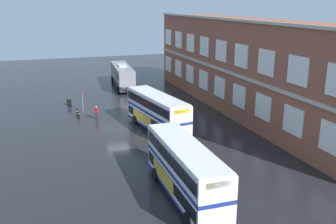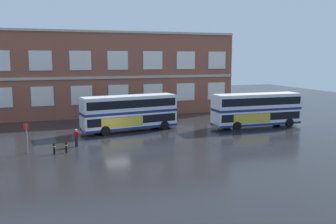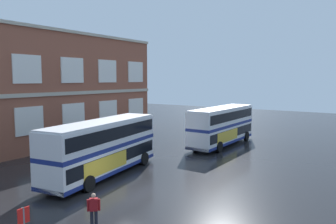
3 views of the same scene
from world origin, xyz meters
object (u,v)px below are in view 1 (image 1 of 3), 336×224
bus_stand_flag (82,99)px  station_litter_bin (69,102)px  double_decker_near (157,112)px  touring_coach (122,76)px  safety_bollard_west (77,113)px  double_decker_middle (185,170)px  safety_bollard_east (79,115)px  waiting_passenger (96,112)px

bus_stand_flag → station_litter_bin: size_ratio=2.62×
double_decker_near → touring_coach: 23.64m
bus_stand_flag → safety_bollard_west: (2.24, -1.00, -1.14)m
double_decker_middle → station_litter_bin: bearing=-168.7°
bus_stand_flag → safety_bollard_east: (3.26, -0.90, -1.14)m
double_decker_near → bus_stand_flag: 12.74m
touring_coach → station_litter_bin: (9.67, -9.68, -1.39)m
double_decker_middle → safety_bollard_west: (-23.58, -5.32, -1.66)m
touring_coach → safety_bollard_east: touring_coach is taller
double_decker_middle → touring_coach: double_decker_middle is taller
safety_bollard_east → safety_bollard_west: bearing=-174.6°
waiting_passenger → station_litter_bin: waiting_passenger is taller
double_decker_near → safety_bollard_east: size_ratio=11.86×
touring_coach → bus_stand_flag: 15.29m
bus_stand_flag → double_decker_near: bearing=32.9°
bus_stand_flag → safety_bollard_west: bus_stand_flag is taller
double_decker_near → waiting_passenger: bearing=-137.9°
double_decker_middle → station_litter_bin: size_ratio=10.71×
station_litter_bin → touring_coach: bearing=135.0°
safety_bollard_west → double_decker_near: bearing=43.2°
waiting_passenger → safety_bollard_west: waiting_passenger is taller
waiting_passenger → station_litter_bin: (-7.53, -2.63, -0.41)m
station_litter_bin → safety_bollard_west: bearing=5.2°
double_decker_near → waiting_passenger: 8.72m
touring_coach → safety_bollard_east: 18.61m
touring_coach → double_decker_middle: bearing=-5.7°
station_litter_bin → double_decker_near: bearing=31.2°
double_decker_middle → touring_coach: size_ratio=0.91×
double_decker_near → safety_bollard_east: (-7.43, -7.82, -1.66)m
waiting_passenger → safety_bollard_east: (-1.02, -2.03, -0.44)m
touring_coach → safety_bollard_west: touring_coach is taller
waiting_passenger → safety_bollard_west: size_ratio=1.79×
bus_stand_flag → safety_bollard_west: bearing=-23.9°
double_decker_near → bus_stand_flag: double_decker_near is taller
station_litter_bin → double_decker_middle: bearing=11.3°
double_decker_near → bus_stand_flag: size_ratio=4.17×
safety_bollard_west → safety_bollard_east: size_ratio=1.00×
bus_stand_flag → safety_bollard_west: size_ratio=2.84×
double_decker_near → bus_stand_flag: (-10.69, -6.92, -0.51)m
double_decker_near → touring_coach: size_ratio=0.93×
touring_coach → safety_bollard_west: bearing=-31.2°
bus_stand_flag → station_litter_bin: bearing=-155.2°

